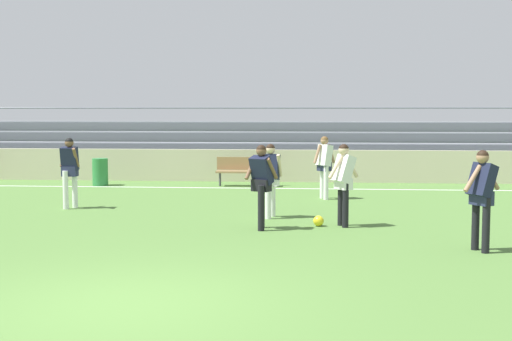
# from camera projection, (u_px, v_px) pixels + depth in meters

# --- Properties ---
(ground_plane) EXTENTS (160.00, 160.00, 0.00)m
(ground_plane) POSITION_uv_depth(u_px,v_px,m) (123.00, 305.00, 8.63)
(ground_plane) COLOR #517A38
(field_line_sideline) EXTENTS (44.00, 0.12, 0.01)m
(field_line_sideline) POSITION_uv_depth(u_px,v_px,m) (237.00, 188.00, 21.33)
(field_line_sideline) COLOR white
(field_line_sideline) RESTS_ON ground
(sideline_wall) EXTENTS (48.00, 0.16, 1.06)m
(sideline_wall) POSITION_uv_depth(u_px,v_px,m) (244.00, 166.00, 23.23)
(sideline_wall) COLOR beige
(sideline_wall) RESTS_ON ground
(bleacher_stand) EXTENTS (22.90, 2.97, 2.47)m
(bleacher_stand) POSITION_uv_depth(u_px,v_px,m) (247.00, 146.00, 25.65)
(bleacher_stand) COLOR #9EA3AD
(bleacher_stand) RESTS_ON ground
(bench_near_wall_gap) EXTENTS (1.80, 0.40, 0.90)m
(bench_near_wall_gap) POSITION_uv_depth(u_px,v_px,m) (245.00, 169.00, 21.87)
(bench_near_wall_gap) COLOR #99754C
(bench_near_wall_gap) RESTS_ON ground
(trash_bin) EXTENTS (0.49, 0.49, 0.85)m
(trash_bin) POSITION_uv_depth(u_px,v_px,m) (100.00, 172.00, 22.04)
(trash_bin) COLOR #2D7F3D
(trash_bin) RESTS_ON ground
(player_white_wide_right) EXTENTS (0.66, 0.53, 1.69)m
(player_white_wide_right) POSITION_uv_depth(u_px,v_px,m) (343.00, 177.00, 14.28)
(player_white_wide_right) COLOR black
(player_white_wide_right) RESTS_ON ground
(player_dark_pressing_high) EXTENTS (0.67, 0.51, 1.69)m
(player_dark_pressing_high) POSITION_uv_depth(u_px,v_px,m) (261.00, 179.00, 13.96)
(player_dark_pressing_high) COLOR black
(player_dark_pressing_high) RESTS_ON ground
(player_white_challenging) EXTENTS (0.62, 0.49, 1.68)m
(player_white_challenging) POSITION_uv_depth(u_px,v_px,m) (324.00, 162.00, 18.67)
(player_white_challenging) COLOR white
(player_white_challenging) RESTS_ON ground
(player_dark_trailing_run) EXTENTS (0.71, 0.54, 1.72)m
(player_dark_trailing_run) POSITION_uv_depth(u_px,v_px,m) (482.00, 191.00, 11.77)
(player_dark_trailing_run) COLOR black
(player_dark_trailing_run) RESTS_ON ground
(player_dark_overlapping) EXTENTS (0.46, 0.50, 1.71)m
(player_dark_overlapping) POSITION_uv_depth(u_px,v_px,m) (70.00, 166.00, 16.91)
(player_dark_overlapping) COLOR white
(player_dark_overlapping) RESTS_ON ground
(player_dark_on_ball) EXTENTS (0.54, 0.47, 1.64)m
(player_dark_on_ball) POSITION_uv_depth(u_px,v_px,m) (270.00, 174.00, 15.45)
(player_dark_on_ball) COLOR white
(player_dark_on_ball) RESTS_ON ground
(soccer_ball) EXTENTS (0.22, 0.22, 0.22)m
(soccer_ball) POSITION_uv_depth(u_px,v_px,m) (318.00, 221.00, 14.39)
(soccer_ball) COLOR yellow
(soccer_ball) RESTS_ON ground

